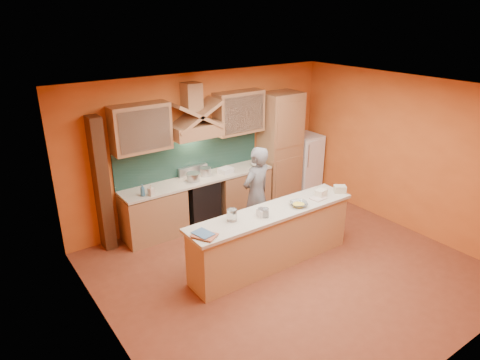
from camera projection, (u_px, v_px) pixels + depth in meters
floor at (288, 269)px, 6.77m from camera, size 5.50×5.00×0.01m
ceiling at (296, 92)px, 5.73m from camera, size 5.50×5.00×0.01m
wall_back at (204, 146)px, 8.14m from camera, size 5.50×0.02×2.80m
wall_front at (456, 266)px, 4.36m from camera, size 5.50×0.02×2.80m
wall_left at (107, 244)px, 4.77m from camera, size 0.02×5.00×2.80m
wall_right at (406, 154)px, 7.73m from camera, size 0.02×5.00×2.80m
base_cabinet_left at (154, 215)px, 7.60m from camera, size 1.10×0.60×0.86m
base_cabinet_right at (241, 190)px, 8.62m from camera, size 1.10×0.60×0.86m
counter_top at (199, 179)px, 7.94m from camera, size 3.00×0.62×0.04m
stove at (200, 201)px, 8.10m from camera, size 0.60×0.58×0.90m
backsplash at (191, 157)px, 8.02m from camera, size 3.00×0.03×0.70m
range_hood at (196, 130)px, 7.63m from camera, size 0.92×0.50×0.24m
hood_chimney at (192, 97)px, 7.49m from camera, size 0.30×0.30×0.50m
upper_cabinet_left at (141, 128)px, 7.08m from camera, size 1.00×0.35×0.80m
upper_cabinet_right at (239, 112)px, 8.16m from camera, size 1.00×0.35×0.80m
pantry_column at (280, 148)px, 8.89m from camera, size 0.80×0.60×2.30m
fridge at (305, 163)px, 9.48m from camera, size 0.58×0.60×1.30m
trim_column_left at (102, 185)px, 7.02m from camera, size 0.20×0.30×2.30m
island_body at (272, 239)px, 6.78m from camera, size 2.80×0.55×0.88m
island_top at (272, 212)px, 6.60m from camera, size 2.90×0.62×0.05m
person at (256, 194)px, 7.40m from camera, size 0.69×0.53×1.71m
pot_large at (193, 178)px, 7.77m from camera, size 0.28×0.28×0.15m
pot_small at (206, 173)px, 8.02m from camera, size 0.27×0.27×0.15m
soap_bottle_a at (151, 190)px, 7.15m from camera, size 0.11×0.11×0.20m
soap_bottle_b at (142, 190)px, 7.13m from camera, size 0.09×0.09×0.21m
bowl_back at (256, 164)px, 8.55m from camera, size 0.23×0.23×0.07m
dish_rack at (226, 170)px, 8.16m from camera, size 0.30×0.26×0.09m
book_lower at (200, 240)px, 5.73m from camera, size 0.37×0.40×0.03m
book_upper at (197, 236)px, 5.78m from camera, size 0.26×0.32×0.02m
jar_large at (232, 215)px, 6.25m from camera, size 0.18×0.18×0.18m
jar_small at (265, 213)px, 6.36m from camera, size 0.11×0.11×0.14m
kitchen_scale at (262, 213)px, 6.40m from camera, size 0.14×0.14×0.11m
mixing_bowl at (299, 204)px, 6.73m from camera, size 0.35×0.35×0.07m
cloth at (318, 198)px, 7.00m from camera, size 0.27×0.21×0.02m
grocery_bag_a at (321, 193)px, 7.08m from camera, size 0.20×0.18×0.11m
grocery_bag_b at (340, 189)px, 7.22m from camera, size 0.25×0.24×0.12m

